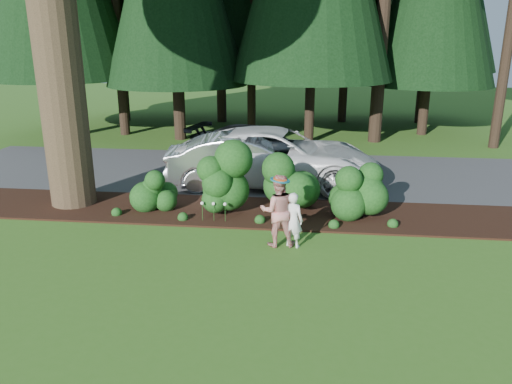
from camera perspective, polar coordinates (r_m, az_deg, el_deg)
ground at (r=10.88m, az=-5.72°, el=-8.07°), size 80.00×80.00×0.00m
mulch_bed at (r=13.81m, az=-2.91°, el=-2.20°), size 16.00×2.50×0.05m
driveway at (r=17.83m, az=-0.69°, el=2.35°), size 22.00×6.00×0.03m
shrub_row at (r=13.36m, az=0.22°, el=0.67°), size 6.53×1.60×1.61m
lily_cluster at (r=12.92m, az=-4.87°, el=-1.44°), size 0.69×0.09×0.57m
car_silver_wagon at (r=15.93m, az=-1.36°, el=3.59°), size 5.17×2.50×1.63m
car_white_suv at (r=16.14m, az=2.53°, el=4.08°), size 6.64×3.32×1.81m
car_dark_suv at (r=18.21m, az=0.20°, el=5.12°), size 5.45×3.20×1.48m
child at (r=11.42m, az=4.25°, el=-3.19°), size 0.56×0.47×1.31m
adult at (r=11.40m, az=2.50°, el=-2.14°), size 0.91×0.76×1.70m
frisbee at (r=11.06m, az=2.77°, el=1.39°), size 0.44×0.44×0.09m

